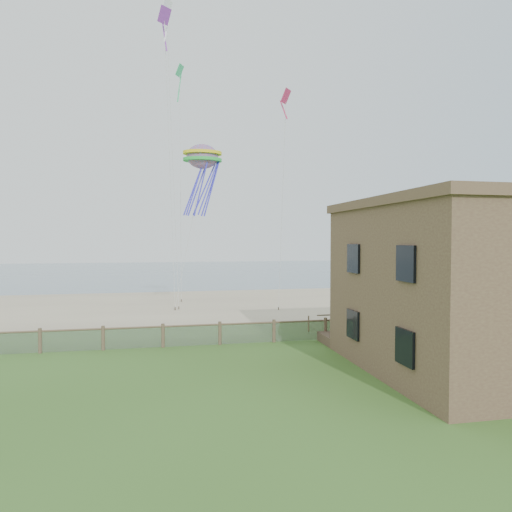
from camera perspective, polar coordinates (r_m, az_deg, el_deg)
name	(u,v)px	position (r m, az deg, el deg)	size (l,w,h in m)	color
ground	(238,378)	(19.33, -2.21, -14.94)	(160.00, 160.00, 0.00)	#375A1E
sand_beach	(197,304)	(40.74, -7.40, -5.96)	(72.00, 20.00, 0.02)	tan
ocean	(178,271)	(84.48, -9.69, -1.85)	(160.00, 68.00, 0.02)	slate
chainlink_fence	(220,335)	(24.95, -4.54, -9.76)	(36.20, 0.20, 1.25)	#4A3F29
motel_deck	(447,334)	(28.76, 22.75, -8.94)	(15.00, 2.00, 0.50)	brown
picnic_table	(354,339)	(24.92, 12.20, -10.08)	(2.07, 1.56, 0.87)	brown
octopus_kite	(203,177)	(34.78, -6.70, 9.76)	(2.90, 2.05, 5.98)	red
kite_white	(167,19)	(36.76, -11.11, 27.04)	(1.05, 0.70, 2.73)	white
kite_purple	(165,26)	(36.16, -11.37, 26.40)	(1.10, 0.70, 2.50)	purple
kite_red	(286,102)	(33.94, 3.76, 18.65)	(1.01, 0.70, 1.84)	#C1224F
kite_green	(180,80)	(40.09, -9.52, 20.92)	(0.95, 0.70, 2.41)	#32BC6F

